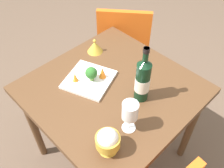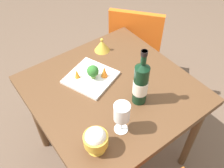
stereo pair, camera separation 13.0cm
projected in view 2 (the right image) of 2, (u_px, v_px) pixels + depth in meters
The scene contains 11 objects.
ground_plane at pixel (112, 152), 1.92m from camera, with size 8.00×8.00×0.00m, color brown.
dining_table at pixel (112, 98), 1.46m from camera, with size 0.87×0.87×0.74m.
chair_near_window at pixel (136, 43), 2.02m from camera, with size 0.56×0.56×0.85m.
wine_bottle at pixel (141, 83), 1.23m from camera, with size 0.08×0.08×0.33m.
wine_glass at pixel (122, 113), 1.11m from camera, with size 0.08×0.08×0.18m.
rice_bowl at pixel (96, 140), 1.08m from camera, with size 0.11×0.11×0.14m.
rice_bowl_lid at pixel (102, 46), 1.60m from camera, with size 0.10×0.10×0.09m.
serving_plate at pixel (91, 77), 1.44m from camera, with size 0.32×0.32×0.02m.
broccoli_floret at pixel (93, 71), 1.39m from camera, with size 0.07×0.07×0.09m.
carrot_garnish_left at pixel (77, 74), 1.41m from camera, with size 0.03×0.03×0.06m.
carrot_garnish_right at pixel (104, 72), 1.41m from camera, with size 0.04×0.04×0.07m.
Camera 2 is at (-0.57, -0.76, 1.76)m, focal length 39.90 mm.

